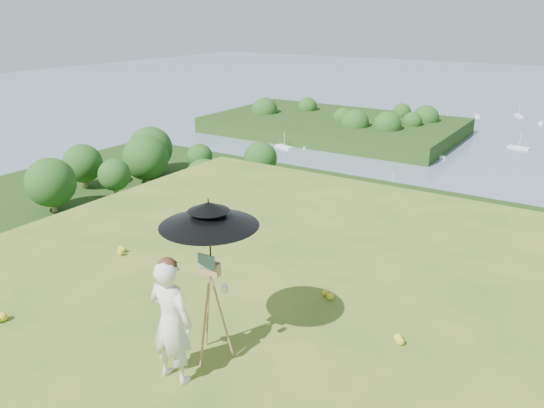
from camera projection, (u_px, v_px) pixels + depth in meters
The scene contains 9 objects.
ground at pixel (312, 336), 7.25m from camera, with size 14.00×14.00×0.00m, color #37651C.
peninsula at pixel (334, 118), 177.92m from camera, with size 90.00×60.00×12.00m, color #19340E, non-canonical shape.
slope_trees at pixel (528, 282), 40.06m from camera, with size 110.00×50.00×6.00m, color #144414, non-canonical shape.
moored_boats at pixel (539, 153), 152.53m from camera, with size 140.00×140.00×0.70m, color white, non-canonical shape.
wildflowers at pixel (320, 324), 7.42m from camera, with size 10.00×10.50×0.12m, color yellow, non-canonical shape.
painter at pixel (171, 321), 6.16m from camera, with size 0.58×0.38×1.58m, color white.
field_easel at pixel (211, 306), 6.60m from camera, with size 0.55×0.55×1.46m, color #986D40, non-canonical shape.
sun_umbrella at pixel (210, 236), 6.30m from camera, with size 1.19×1.19×0.94m, color black, non-canonical shape.
painter_cap at pixel (167, 263), 5.90m from camera, with size 0.22×0.27×0.10m, color #C0696D, non-canonical shape.
Camera 1 is at (2.89, -5.52, 4.16)m, focal length 35.00 mm.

